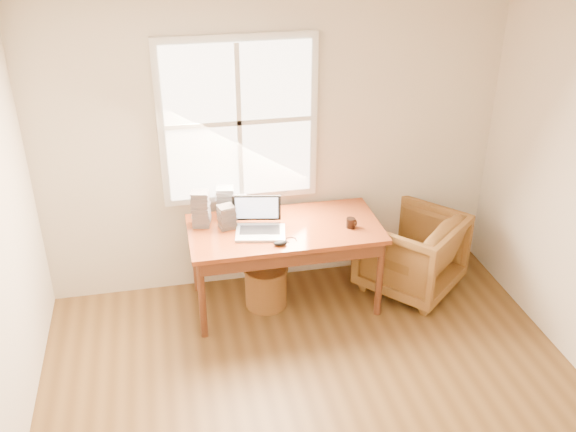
# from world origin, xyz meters

# --- Properties ---
(room_shell) EXTENTS (4.04, 4.54, 2.64)m
(room_shell) POSITION_xyz_m (-0.02, 0.16, 1.32)
(room_shell) COLOR brown
(room_shell) RESTS_ON ground
(desk) EXTENTS (1.60, 0.80, 0.04)m
(desk) POSITION_xyz_m (0.00, 1.80, 0.73)
(desk) COLOR brown
(desk) RESTS_ON room_shell
(armchair) EXTENTS (1.11, 1.11, 0.73)m
(armchair) POSITION_xyz_m (1.15, 1.80, 0.36)
(armchair) COLOR brown
(armchair) RESTS_ON room_shell
(wicker_stool) EXTENTS (0.46, 0.46, 0.36)m
(wicker_stool) POSITION_xyz_m (-0.17, 1.79, 0.18)
(wicker_stool) COLOR brown
(wicker_stool) RESTS_ON room_shell
(laptop) EXTENTS (0.44, 0.46, 0.28)m
(laptop) POSITION_xyz_m (-0.22, 1.72, 0.89)
(laptop) COLOR silver
(laptop) RESTS_ON desk
(mouse) EXTENTS (0.11, 0.07, 0.04)m
(mouse) POSITION_xyz_m (-0.09, 1.51, 0.77)
(mouse) COLOR black
(mouse) RESTS_ON desk
(coffee_mug) EXTENTS (0.09, 0.09, 0.08)m
(coffee_mug) POSITION_xyz_m (0.53, 1.68, 0.79)
(coffee_mug) COLOR black
(coffee_mug) RESTS_ON desk
(cd_stack_a) EXTENTS (0.16, 0.14, 0.28)m
(cd_stack_a) POSITION_xyz_m (-0.46, 2.07, 0.89)
(cd_stack_a) COLOR #B4B8C0
(cd_stack_a) RESTS_ON desk
(cd_stack_b) EXTENTS (0.15, 0.14, 0.20)m
(cd_stack_b) POSITION_xyz_m (-0.47, 1.89, 0.85)
(cd_stack_b) COLOR #25252A
(cd_stack_b) RESTS_ON desk
(cd_stack_c) EXTENTS (0.16, 0.15, 0.31)m
(cd_stack_c) POSITION_xyz_m (-0.67, 1.97, 0.91)
(cd_stack_c) COLOR #9795A2
(cd_stack_c) RESTS_ON desk
(cd_stack_d) EXTENTS (0.15, 0.14, 0.16)m
(cd_stack_d) POSITION_xyz_m (-0.33, 2.13, 0.83)
(cd_stack_d) COLOR silver
(cd_stack_d) RESTS_ON desk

